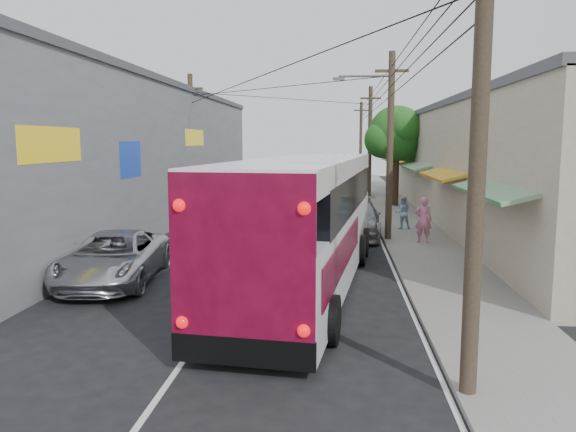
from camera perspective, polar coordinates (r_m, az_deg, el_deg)
name	(u,v)px	position (r m, az deg, el deg)	size (l,w,h in m)	color
ground	(194,346)	(12.34, -9.51, -12.87)	(120.00, 120.00, 0.00)	black
sidewalk	(400,218)	(31.66, 11.34, -0.24)	(3.00, 80.00, 0.12)	slate
building_right	(477,161)	(34.15, 18.64, 5.28)	(7.09, 40.00, 6.25)	#BDB496
building_left	(121,153)	(31.35, -16.57, 6.11)	(7.20, 36.00, 7.25)	gray
utility_poles	(340,144)	(31.51, 5.31, 7.26)	(11.80, 45.28, 8.00)	#473828
street_tree	(398,135)	(37.40, 11.08, 8.04)	(4.40, 4.00, 6.60)	#3F2B19
coach_bus	(306,221)	(16.48, 1.87, -0.51)	(4.30, 13.42, 3.80)	white
jeepney	(114,258)	(17.98, -17.29, -4.06)	(2.54, 5.51, 1.53)	silver
parked_suv	(355,218)	(25.66, 6.79, -0.23)	(2.30, 5.67, 1.64)	gray
parked_car_mid	(351,202)	(32.53, 6.42, 1.40)	(1.92, 4.76, 1.62)	#26252A
parked_car_far	(357,187)	(44.51, 7.07, 2.96)	(1.58, 4.53, 1.49)	black
pedestrian_near	(423,220)	(23.91, 13.58, -0.37)	(0.69, 0.45, 1.89)	pink
pedestrian_far	(403,212)	(27.47, 11.57, 0.37)	(0.77, 0.60, 1.58)	#98BCDD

